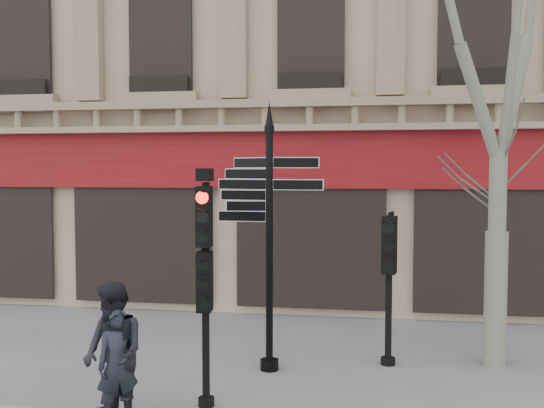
% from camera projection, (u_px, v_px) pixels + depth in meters
% --- Properties ---
extents(ground, '(80.00, 80.00, 0.00)m').
position_uv_depth(ground, '(279.00, 395.00, 9.07)').
color(ground, slate).
rests_on(ground, ground).
extents(building, '(28.00, 15.52, 18.00)m').
position_uv_depth(building, '(332.00, 6.00, 20.85)').
color(building, tan).
rests_on(building, ground).
extents(fingerpost, '(2.22, 2.22, 4.50)m').
position_uv_depth(fingerpost, '(269.00, 191.00, 10.04)').
color(fingerpost, black).
rests_on(fingerpost, ground).
extents(traffic_signal_main, '(0.39, 0.29, 3.40)m').
position_uv_depth(traffic_signal_main, '(205.00, 257.00, 8.53)').
color(traffic_signal_main, black).
rests_on(traffic_signal_main, ground).
extents(traffic_signal_secondary, '(0.48, 0.38, 2.58)m').
position_uv_depth(traffic_signal_secondary, '(389.00, 261.00, 10.39)').
color(traffic_signal_secondary, black).
rests_on(traffic_signal_secondary, ground).
extents(pedestrian_a, '(0.67, 0.64, 1.55)m').
position_uv_depth(pedestrian_a, '(118.00, 365.00, 8.05)').
color(pedestrian_a, '#22232E').
rests_on(pedestrian_a, ground).
extents(pedestrian_b, '(1.16, 1.12, 1.89)m').
position_uv_depth(pedestrian_b, '(114.00, 353.00, 8.05)').
color(pedestrian_b, black).
rests_on(pedestrian_b, ground).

